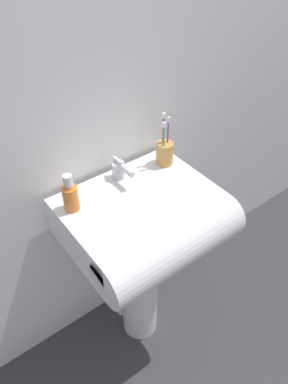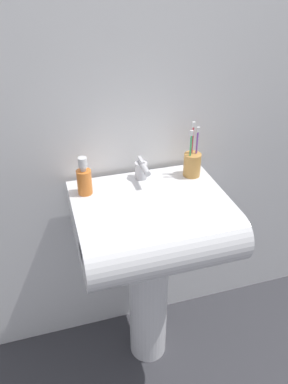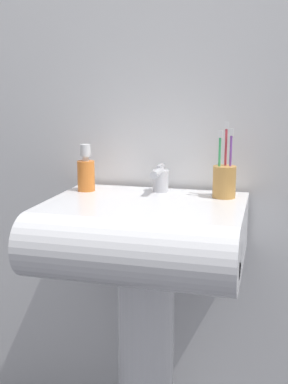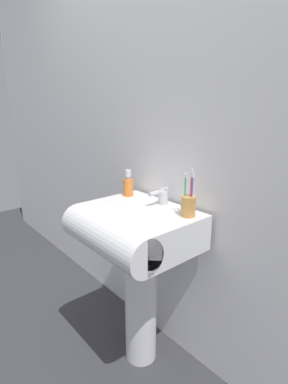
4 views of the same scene
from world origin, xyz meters
name	(u,v)px [view 4 (image 4 of 4)]	position (x,y,z in m)	size (l,w,h in m)	color
ground_plane	(141,354)	(0.00, 0.00, 0.00)	(6.00, 6.00, 0.00)	#38383D
wall_back	(177,138)	(0.00, 0.24, 1.20)	(5.00, 0.05, 2.40)	white
sink_pedestal	(141,302)	(0.00, 0.00, 0.35)	(0.17, 0.17, 0.70)	white
sink_basin	(131,229)	(0.00, -0.06, 0.79)	(0.56, 0.48, 0.17)	white
faucet	(162,196)	(0.01, 0.13, 0.91)	(0.05, 0.12, 0.08)	silver
toothbrush_cup	(188,205)	(0.21, 0.11, 0.92)	(0.07, 0.07, 0.22)	#D19347
soap_bottle	(128,186)	(-0.22, 0.09, 0.93)	(0.05, 0.05, 0.15)	orange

